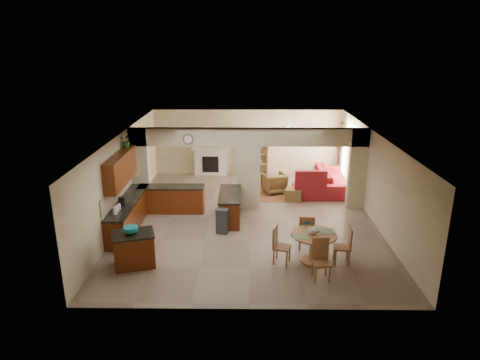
{
  "coord_description": "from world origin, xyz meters",
  "views": [
    {
      "loc": [
        -0.13,
        -12.95,
        5.52
      ],
      "look_at": [
        -0.28,
        0.3,
        1.22
      ],
      "focal_mm": 32.0,
      "sensor_mm": 36.0,
      "label": 1
    }
  ],
  "objects_px": {
    "dining_table": "(313,244)",
    "armchair": "(274,183)",
    "kitchen_island": "(134,249)",
    "sofa": "(332,179)"
  },
  "relations": [
    {
      "from": "dining_table",
      "to": "sofa",
      "type": "bearing_deg",
      "value": 74.36
    },
    {
      "from": "sofa",
      "to": "armchair",
      "type": "height_order",
      "value": "sofa"
    },
    {
      "from": "kitchen_island",
      "to": "dining_table",
      "type": "xyz_separation_m",
      "value": [
        4.62,
        0.21,
        0.08
      ]
    },
    {
      "from": "dining_table",
      "to": "armchair",
      "type": "bearing_deg",
      "value": 96.85
    },
    {
      "from": "sofa",
      "to": "armchair",
      "type": "distance_m",
      "value": 2.33
    },
    {
      "from": "dining_table",
      "to": "armchair",
      "type": "relative_size",
      "value": 1.44
    },
    {
      "from": "sofa",
      "to": "armchair",
      "type": "xyz_separation_m",
      "value": [
        -2.3,
        -0.38,
        -0.03
      ]
    },
    {
      "from": "dining_table",
      "to": "armchair",
      "type": "xyz_separation_m",
      "value": [
        -0.66,
        5.48,
        -0.16
      ]
    },
    {
      "from": "sofa",
      "to": "armchair",
      "type": "bearing_deg",
      "value": 99.72
    },
    {
      "from": "dining_table",
      "to": "armchair",
      "type": "height_order",
      "value": "dining_table"
    }
  ]
}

